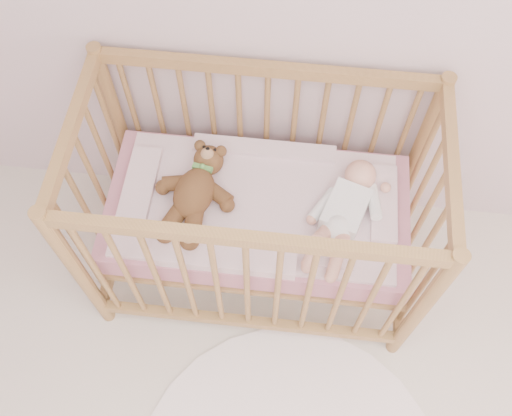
# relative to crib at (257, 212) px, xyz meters

# --- Properties ---
(crib) EXTENTS (1.36, 0.76, 1.00)m
(crib) POSITION_rel_crib_xyz_m (0.00, 0.00, 0.00)
(crib) COLOR tan
(crib) RESTS_ON floor
(mattress) EXTENTS (1.22, 0.62, 0.13)m
(mattress) POSITION_rel_crib_xyz_m (0.00, 0.00, -0.01)
(mattress) COLOR #CF8194
(mattress) RESTS_ON crib
(blanket) EXTENTS (1.10, 0.58, 0.06)m
(blanket) POSITION_rel_crib_xyz_m (0.00, 0.00, 0.06)
(blanket) COLOR pink
(blanket) RESTS_ON mattress
(baby) EXTENTS (0.43, 0.62, 0.13)m
(baby) POSITION_rel_crib_xyz_m (0.34, -0.02, 0.14)
(baby) COLOR white
(baby) RESTS_ON blanket
(teddy_bear) EXTENTS (0.43, 0.54, 0.13)m
(teddy_bear) POSITION_rel_crib_xyz_m (-0.25, -0.02, 0.15)
(teddy_bear) COLOR brown
(teddy_bear) RESTS_ON blanket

